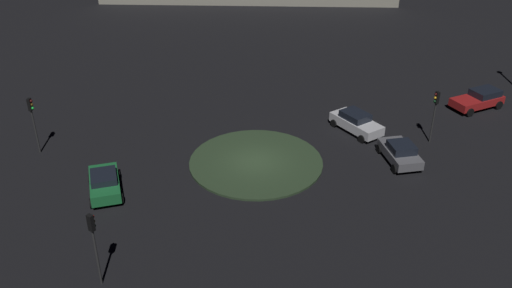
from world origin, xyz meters
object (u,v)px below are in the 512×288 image
at_px(traffic_light_southwest, 94,236).
at_px(traffic_light_east, 435,107).
at_px(car_grey, 400,152).
at_px(car_white, 356,122).
at_px(car_green, 105,183).
at_px(car_red, 479,99).
at_px(traffic_light_northwest, 32,115).

bearing_deg(traffic_light_southwest, traffic_light_east, -20.81).
bearing_deg(traffic_light_east, car_grey, 31.22).
relative_size(traffic_light_southwest, traffic_light_east, 1.06).
bearing_deg(car_grey, traffic_light_southwest, -66.81).
relative_size(car_grey, traffic_light_southwest, 0.97).
bearing_deg(car_white, car_green, -98.41).
distance_m(car_white, traffic_light_east, 5.90).
distance_m(car_grey, car_green, 19.98).
height_order(car_red, traffic_light_northwest, traffic_light_northwest).
bearing_deg(traffic_light_southwest, car_white, -9.52).
bearing_deg(car_red, traffic_light_southwest, 12.36).
xyz_separation_m(traffic_light_southwest, traffic_light_northwest, (-1.19, 15.31, -0.04)).
height_order(car_white, traffic_light_southwest, traffic_light_southwest).
distance_m(car_grey, car_red, 12.18).
relative_size(car_grey, car_white, 0.93).
bearing_deg(car_white, traffic_light_east, 37.38).
xyz_separation_m(car_grey, car_white, (-0.16, 5.12, 0.03)).
xyz_separation_m(traffic_light_northwest, traffic_light_east, (26.34, -10.79, -0.13)).
height_order(traffic_light_northwest, traffic_light_east, traffic_light_northwest).
bearing_deg(car_grey, car_red, 124.93).
bearing_deg(traffic_light_southwest, traffic_light_northwest, 63.48).
distance_m(car_green, traffic_light_northwest, 8.17).
bearing_deg(traffic_light_southwest, car_green, 45.49).
bearing_deg(car_white, traffic_light_northwest, -116.36).
relative_size(car_white, car_red, 1.02).
xyz_separation_m(car_white, traffic_light_northwest, (-22.35, 6.99, 2.24)).
xyz_separation_m(car_red, car_green, (-30.79, 0.70, -0.06)).
bearing_deg(traffic_light_northwest, traffic_light_east, 8.49).
height_order(car_grey, traffic_light_southwest, traffic_light_southwest).
height_order(traffic_light_southwest, traffic_light_northwest, traffic_light_southwest).
height_order(car_red, traffic_light_east, traffic_light_east).
relative_size(car_red, car_green, 1.07).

